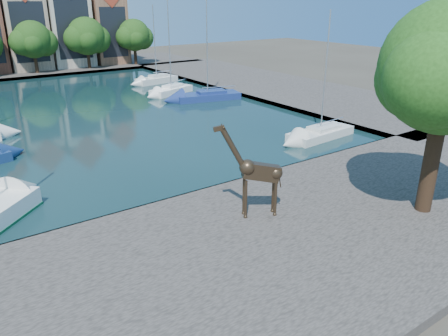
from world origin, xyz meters
name	(u,v)px	position (x,y,z in m)	size (l,w,h in m)	color
ground	(211,194)	(0.00, 0.00, 0.00)	(160.00, 160.00, 0.00)	#38332B
water_basin	(82,113)	(0.00, 24.00, 0.04)	(38.00, 50.00, 0.08)	black
near_quay	(292,239)	(0.00, -7.00, 0.25)	(50.00, 14.00, 0.50)	#514B46
far_quay	(16,71)	(0.00, 56.00, 0.25)	(60.00, 16.00, 0.50)	#514B46
right_quay	(269,85)	(25.00, 24.00, 0.25)	(14.00, 52.00, 0.50)	#514B46
townhouse_east_inner	(22,21)	(2.00, 55.99, 7.73)	(5.94, 9.18, 15.79)	tan
townhouse_east_mid	(64,17)	(8.50, 55.99, 8.10)	(6.43, 9.18, 16.65)	beige
townhouse_east_end	(103,22)	(15.00, 55.99, 7.11)	(5.44, 9.18, 14.43)	brown
far_tree_mid_east	(33,41)	(2.10, 50.49, 5.13)	(7.02, 5.40, 7.52)	#332114
far_tree_east	(87,37)	(10.11, 50.49, 5.24)	(7.54, 5.80, 7.84)	#332114
far_tree_far_east	(135,36)	(18.09, 50.49, 5.08)	(6.76, 5.20, 7.36)	#332114
giraffe_statue	(256,172)	(-0.17, -4.40, 2.90)	(3.23, 1.76, 4.88)	#34271A
sailboat_right_a	(321,132)	(13.56, 4.00, 0.60)	(6.40, 2.68, 10.09)	silver
sailboat_right_b	(208,95)	(13.86, 21.71, 0.66)	(7.68, 4.18, 13.38)	navy
sailboat_right_c	(171,89)	(12.00, 26.97, 0.70)	(6.07, 3.82, 11.67)	white
sailboat_right_d	(157,78)	(13.87, 34.59, 0.70)	(6.01, 2.85, 10.11)	silver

